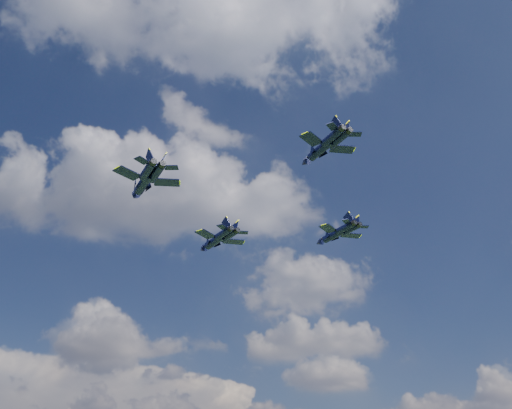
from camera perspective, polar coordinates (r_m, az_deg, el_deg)
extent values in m
cylinder|color=black|center=(127.62, -4.11, -3.66)|extent=(6.19, 8.54, 1.78)
cone|color=black|center=(132.24, -5.38, -4.48)|extent=(2.79, 3.08, 1.69)
ellipsoid|color=brown|center=(130.46, -4.83, -3.91)|extent=(2.31, 2.92, 0.81)
cube|color=black|center=(124.45, -5.06, -2.98)|extent=(4.78, 5.20, 0.18)
cube|color=black|center=(127.74, -2.27, -3.73)|extent=(4.93, 3.30, 0.18)
cube|color=black|center=(120.74, -3.41, -2.24)|extent=(2.49, 2.80, 0.14)
cube|color=black|center=(123.20, -1.36, -2.82)|extent=(2.47, 1.63, 0.14)
cube|color=black|center=(122.64, -2.99, -1.95)|extent=(2.13, 2.20, 2.98)
cube|color=black|center=(123.67, -2.13, -2.20)|extent=(1.69, 2.83, 2.98)
cylinder|color=black|center=(99.66, -11.14, 2.14)|extent=(5.07, 8.49, 1.71)
cone|color=black|center=(104.37, -12.02, 0.81)|extent=(2.48, 2.91, 1.61)
ellipsoid|color=brown|center=(102.57, -11.62, 1.62)|extent=(1.96, 2.86, 0.78)
cube|color=black|center=(97.36, -12.73, 3.07)|extent=(4.80, 4.86, 0.17)
cube|color=black|center=(98.85, -8.93, 2.20)|extent=(4.46, 2.64, 0.17)
cube|color=black|center=(93.32, -11.34, 4.35)|extent=(2.52, 2.67, 0.13)
cube|color=black|center=(94.45, -8.48, 3.67)|extent=(2.36, 1.57, 0.13)
cube|color=black|center=(94.94, -10.58, 4.62)|extent=(1.77, 2.32, 2.86)
cube|color=black|center=(95.41, -9.39, 4.34)|extent=(1.55, 2.80, 2.86)
cylinder|color=black|center=(117.74, 7.82, -3.02)|extent=(5.29, 7.34, 1.53)
cone|color=black|center=(121.12, 6.29, -3.83)|extent=(2.39, 2.64, 1.45)
ellipsoid|color=brown|center=(119.84, 6.93, -3.29)|extent=(1.98, 2.51, 0.70)
cube|color=black|center=(114.72, 7.22, -2.39)|extent=(4.12, 4.46, 0.15)
cube|color=black|center=(118.54, 9.48, -3.07)|extent=(4.22, 2.82, 0.15)
cube|color=black|center=(112.25, 9.04, -1.67)|extent=(2.14, 2.41, 0.12)
cube|color=black|center=(115.08, 10.68, -2.20)|extent=(2.11, 1.39, 0.12)
cube|color=black|center=(114.01, 9.25, -1.41)|extent=(1.82, 1.89, 2.56)
cube|color=black|center=(115.19, 9.93, -1.63)|extent=(1.45, 2.44, 2.56)
cylinder|color=black|center=(95.76, 6.52, 5.52)|extent=(4.81, 7.58, 1.54)
cone|color=black|center=(99.17, 4.87, 4.18)|extent=(2.29, 2.64, 1.46)
ellipsoid|color=brown|center=(97.93, 5.55, 4.98)|extent=(1.84, 2.57, 0.70)
cube|color=black|center=(93.08, 5.56, 6.53)|extent=(4.28, 4.42, 0.15)
cube|color=black|center=(96.23, 8.61, 5.49)|extent=(4.10, 2.53, 0.15)
cube|color=black|center=(90.51, 7.64, 7.76)|extent=(2.24, 2.42, 0.12)
cube|color=black|center=(92.86, 9.87, 6.94)|extent=(2.09, 1.34, 0.12)
cube|color=black|center=(92.30, 7.99, 7.92)|extent=(1.68, 2.04, 2.58)
cube|color=black|center=(93.28, 8.93, 7.58)|extent=(1.42, 2.50, 2.58)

